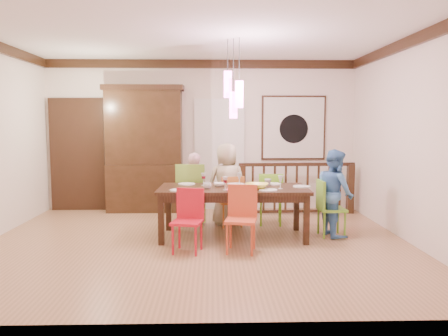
{
  "coord_description": "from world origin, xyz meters",
  "views": [
    {
      "loc": [
        0.21,
        -6.06,
        1.69
      ],
      "look_at": [
        0.39,
        0.43,
        1.02
      ],
      "focal_mm": 35.0,
      "sensor_mm": 36.0,
      "label": 1
    }
  ],
  "objects_px": {
    "dining_table": "(233,193)",
    "balustrade": "(297,187)",
    "chair_end_right": "(332,204)",
    "china_hutch": "(144,149)",
    "person_end_right": "(335,193)",
    "person_far_left": "(195,189)",
    "chair_far_left": "(192,190)",
    "person_far_mid": "(227,184)"
  },
  "relations": [
    {
      "from": "dining_table",
      "to": "balustrade",
      "type": "xyz_separation_m",
      "value": [
        1.26,
        1.64,
        -0.17
      ]
    },
    {
      "from": "dining_table",
      "to": "chair_end_right",
      "type": "bearing_deg",
      "value": 2.11
    },
    {
      "from": "china_hutch",
      "to": "person_end_right",
      "type": "bearing_deg",
      "value": -31.7
    },
    {
      "from": "chair_end_right",
      "to": "person_far_left",
      "type": "bearing_deg",
      "value": 67.05
    },
    {
      "from": "chair_end_right",
      "to": "chair_far_left",
      "type": "bearing_deg",
      "value": 67.76
    },
    {
      "from": "chair_end_right",
      "to": "person_far_mid",
      "type": "height_order",
      "value": "person_far_mid"
    },
    {
      "from": "chair_far_left",
      "to": "chair_end_right",
      "type": "height_order",
      "value": "chair_far_left"
    },
    {
      "from": "chair_end_right",
      "to": "balustrade",
      "type": "distance_m",
      "value": 1.64
    },
    {
      "from": "balustrade",
      "to": "person_far_mid",
      "type": "height_order",
      "value": "person_far_mid"
    },
    {
      "from": "balustrade",
      "to": "person_end_right",
      "type": "height_order",
      "value": "person_end_right"
    },
    {
      "from": "chair_far_left",
      "to": "person_far_mid",
      "type": "distance_m",
      "value": 0.59
    },
    {
      "from": "person_far_left",
      "to": "person_far_mid",
      "type": "relative_size",
      "value": 0.89
    },
    {
      "from": "dining_table",
      "to": "balustrade",
      "type": "relative_size",
      "value": 1.02
    },
    {
      "from": "dining_table",
      "to": "china_hutch",
      "type": "xyz_separation_m",
      "value": [
        -1.6,
        1.99,
        0.53
      ]
    },
    {
      "from": "chair_end_right",
      "to": "person_far_mid",
      "type": "bearing_deg",
      "value": 60.44
    },
    {
      "from": "chair_far_left",
      "to": "person_far_mid",
      "type": "relative_size",
      "value": 0.76
    },
    {
      "from": "balustrade",
      "to": "person_far_left",
      "type": "bearing_deg",
      "value": -157.92
    },
    {
      "from": "china_hutch",
      "to": "dining_table",
      "type": "bearing_deg",
      "value": -51.16
    },
    {
      "from": "chair_far_left",
      "to": "balustrade",
      "type": "xyz_separation_m",
      "value": [
        1.91,
        0.85,
        -0.09
      ]
    },
    {
      "from": "person_end_right",
      "to": "chair_end_right",
      "type": "bearing_deg",
      "value": 114.24
    },
    {
      "from": "dining_table",
      "to": "person_far_left",
      "type": "xyz_separation_m",
      "value": [
        -0.6,
        0.81,
        -0.06
      ]
    },
    {
      "from": "china_hutch",
      "to": "person_end_right",
      "type": "relative_size",
      "value": 1.84
    },
    {
      "from": "china_hutch",
      "to": "person_far_left",
      "type": "distance_m",
      "value": 1.66
    },
    {
      "from": "chair_far_left",
      "to": "dining_table",
      "type": "bearing_deg",
      "value": 133.91
    },
    {
      "from": "china_hutch",
      "to": "person_far_mid",
      "type": "relative_size",
      "value": 1.76
    },
    {
      "from": "dining_table",
      "to": "person_far_left",
      "type": "height_order",
      "value": "person_far_left"
    },
    {
      "from": "person_far_left",
      "to": "person_end_right",
      "type": "relative_size",
      "value": 0.93
    },
    {
      "from": "person_far_mid",
      "to": "person_far_left",
      "type": "bearing_deg",
      "value": -11.5
    },
    {
      "from": "person_far_left",
      "to": "chair_far_left",
      "type": "bearing_deg",
      "value": 35.84
    },
    {
      "from": "chair_far_left",
      "to": "balustrade",
      "type": "height_order",
      "value": "chair_far_left"
    },
    {
      "from": "chair_end_right",
      "to": "person_far_left",
      "type": "distance_m",
      "value": 2.23
    },
    {
      "from": "dining_table",
      "to": "person_far_left",
      "type": "distance_m",
      "value": 1.01
    },
    {
      "from": "person_far_left",
      "to": "person_end_right",
      "type": "height_order",
      "value": "person_end_right"
    },
    {
      "from": "person_far_mid",
      "to": "balustrade",
      "type": "bearing_deg",
      "value": -160.91
    },
    {
      "from": "chair_far_left",
      "to": "china_hutch",
      "type": "height_order",
      "value": "china_hutch"
    },
    {
      "from": "china_hutch",
      "to": "balustrade",
      "type": "relative_size",
      "value": 1.11
    },
    {
      "from": "balustrade",
      "to": "person_end_right",
      "type": "distance_m",
      "value": 1.62
    },
    {
      "from": "chair_far_left",
      "to": "balustrade",
      "type": "bearing_deg",
      "value": -151.31
    },
    {
      "from": "chair_far_left",
      "to": "person_far_mid",
      "type": "height_order",
      "value": "person_far_mid"
    },
    {
      "from": "chair_far_left",
      "to": "person_far_left",
      "type": "height_order",
      "value": "person_far_left"
    },
    {
      "from": "chair_far_left",
      "to": "china_hutch",
      "type": "bearing_deg",
      "value": -46.7
    },
    {
      "from": "chair_end_right",
      "to": "person_end_right",
      "type": "height_order",
      "value": "person_end_right"
    }
  ]
}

